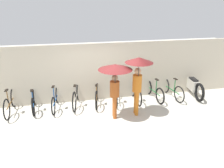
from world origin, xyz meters
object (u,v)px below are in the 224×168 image
at_px(parked_bicycle_2, 55,99).
at_px(pedestrian_center, 138,71).
at_px(parked_bicycle_3, 76,96).
at_px(parked_bicycle_1, 34,101).
at_px(pedestrian_leading, 115,75).
at_px(parked_bicycle_0, 10,102).
at_px(parked_bicycle_5, 116,93).
at_px(parked_bicycle_6, 136,92).
at_px(parked_bicycle_8, 172,89).
at_px(parked_bicycle_4, 97,95).
at_px(parked_bicycle_7, 154,91).
at_px(motorcycle, 193,86).

distance_m(parked_bicycle_2, pedestrian_center, 3.32).
distance_m(parked_bicycle_2, parked_bicycle_3, 0.80).
bearing_deg(parked_bicycle_1, pedestrian_leading, -119.09).
bearing_deg(parked_bicycle_2, parked_bicycle_0, 97.16).
bearing_deg(pedestrian_center, parked_bicycle_5, -63.59).
xyz_separation_m(parked_bicycle_6, parked_bicycle_8, (1.59, 0.00, -0.00)).
height_order(parked_bicycle_3, parked_bicycle_5, parked_bicycle_5).
relative_size(parked_bicycle_4, parked_bicycle_7, 0.97).
bearing_deg(parked_bicycle_8, parked_bicycle_7, 81.87).
bearing_deg(parked_bicycle_7, pedestrian_leading, 117.66).
bearing_deg(parked_bicycle_7, motorcycle, -95.28).
distance_m(parked_bicycle_1, parked_bicycle_3, 1.59).
bearing_deg(parked_bicycle_5, parked_bicycle_8, -79.63).
distance_m(parked_bicycle_5, parked_bicycle_8, 2.38).
height_order(parked_bicycle_5, pedestrian_center, pedestrian_center).
bearing_deg(parked_bicycle_5, parked_bicycle_1, 101.59).
bearing_deg(pedestrian_leading, parked_bicycle_7, -140.10).
distance_m(parked_bicycle_3, motorcycle, 4.97).
bearing_deg(pedestrian_leading, parked_bicycle_6, -126.01).
bearing_deg(pedestrian_center, parked_bicycle_7, -127.21).
bearing_deg(parked_bicycle_8, pedestrian_center, 115.10).
bearing_deg(pedestrian_center, parked_bicycle_6, -100.05).
distance_m(parked_bicycle_7, pedestrian_leading, 2.64).
xyz_separation_m(parked_bicycle_2, parked_bicycle_8, (4.76, 0.02, 0.00)).
bearing_deg(parked_bicycle_6, parked_bicycle_1, 91.71).
bearing_deg(motorcycle, pedestrian_leading, 116.68).
bearing_deg(pedestrian_leading, parked_bicycle_3, -41.07).
distance_m(parked_bicycle_1, pedestrian_center, 4.04).
bearing_deg(parked_bicycle_6, motorcycle, -86.90).
height_order(pedestrian_leading, pedestrian_center, pedestrian_center).
distance_m(parked_bicycle_8, motorcycle, 1.00).
height_order(parked_bicycle_2, motorcycle, parked_bicycle_2).
height_order(parked_bicycle_1, parked_bicycle_7, parked_bicycle_7).
distance_m(parked_bicycle_3, pedestrian_leading, 2.18).
distance_m(parked_bicycle_8, pedestrian_leading, 3.26).
relative_size(parked_bicycle_2, parked_bicycle_6, 1.03).
xyz_separation_m(parked_bicycle_5, parked_bicycle_8, (2.38, -0.04, -0.01)).
relative_size(parked_bicycle_0, parked_bicycle_4, 1.07).
xyz_separation_m(parked_bicycle_7, motorcycle, (1.79, 0.02, 0.07)).
bearing_deg(parked_bicycle_1, parked_bicycle_6, -94.94).
distance_m(parked_bicycle_0, pedestrian_leading, 4.00).
xyz_separation_m(parked_bicycle_3, parked_bicycle_6, (2.38, -0.08, -0.03)).
distance_m(parked_bicycle_5, parked_bicycle_6, 0.79).
bearing_deg(parked_bicycle_7, parked_bicycle_3, 83.18).
bearing_deg(parked_bicycle_0, parked_bicycle_1, -85.35).
height_order(parked_bicycle_4, motorcycle, parked_bicycle_4).
bearing_deg(parked_bicycle_1, parked_bicycle_4, -94.77).
distance_m(parked_bicycle_8, pedestrian_center, 2.59).
relative_size(parked_bicycle_3, motorcycle, 0.87).
xyz_separation_m(parked_bicycle_3, parked_bicycle_5, (1.59, -0.04, -0.02)).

